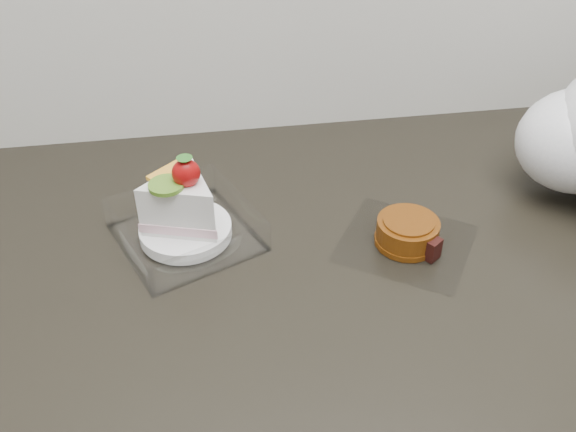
# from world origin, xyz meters

# --- Properties ---
(cake_tray) EXTENTS (0.21, 0.21, 0.13)m
(cake_tray) POSITION_xyz_m (-0.21, 1.73, 0.93)
(cake_tray) COLOR white
(cake_tray) RESTS_ON counter
(mooncake_wrap) EXTENTS (0.21, 0.21, 0.04)m
(mooncake_wrap) POSITION_xyz_m (0.07, 1.68, 0.91)
(mooncake_wrap) COLOR white
(mooncake_wrap) RESTS_ON counter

